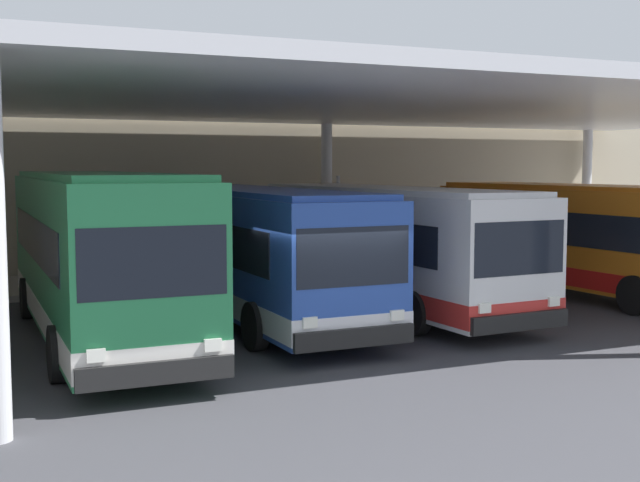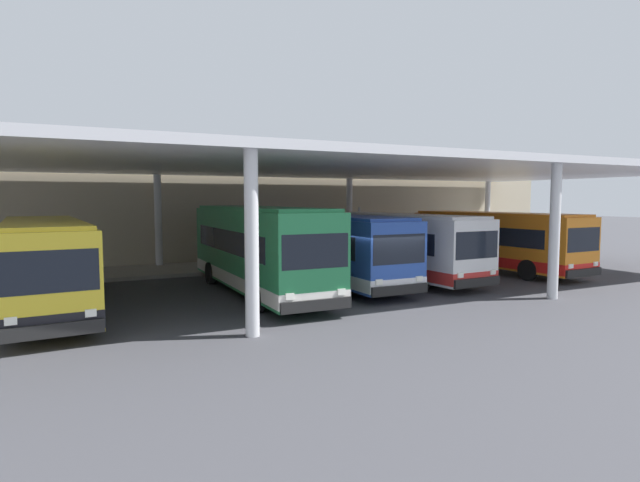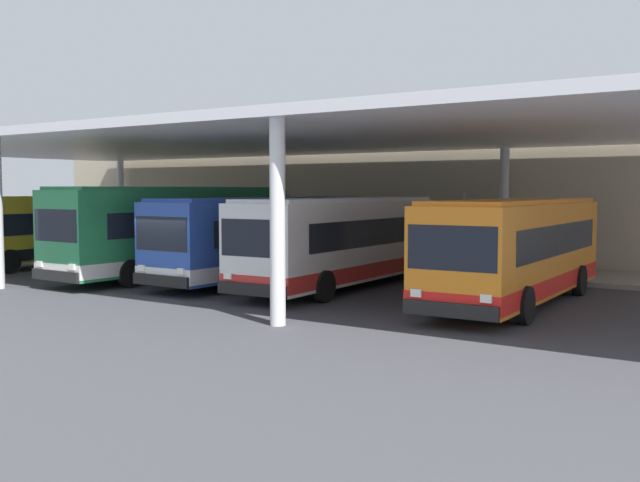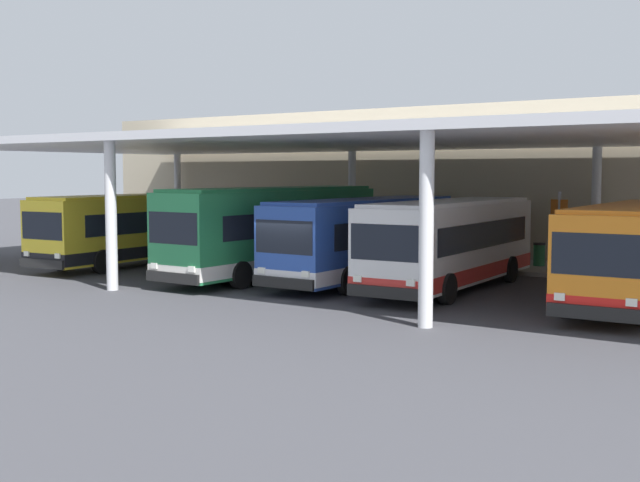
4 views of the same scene
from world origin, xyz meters
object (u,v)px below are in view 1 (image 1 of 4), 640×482
Objects in this scene: bus_middle_bay at (257,251)px; bench_waiting at (185,260)px; trash_bin at (297,254)px; bus_far_bay at (385,246)px; bus_departing at (579,237)px; bus_second_bay at (97,254)px; banner_sign at (338,217)px.

bench_waiting is (0.21, 7.37, -0.99)m from bus_middle_bay.
bus_middle_bay is at bearing -119.20° from trash_bin.
bus_far_bay is (3.53, 0.01, 0.00)m from bus_middle_bay.
bus_second_bay is at bearing -177.60° from bus_departing.
bench_waiting is (-3.31, 7.37, -0.99)m from bus_far_bay.
banner_sign is (9.18, 7.17, 0.14)m from bus_second_bay.
bus_far_bay is 5.91× the size of bench_waiting.
bus_middle_bay is 5.85× the size of bench_waiting.
trash_bin is at bearing 1.04° from bench_waiting.
bench_waiting is 1.84× the size of trash_bin.
trash_bin is at bearing 127.01° from bus_departing.
bench_waiting is at bearing 170.19° from banner_sign.
bus_departing is at bearing -55.32° from banner_sign.
bus_far_bay is 7.53m from trash_bin.
bus_middle_bay and bus_departing have the same top height.
bus_departing is at bearing -0.58° from bus_middle_bay.
banner_sign is (5.28, 6.49, 0.32)m from bus_middle_bay.
bus_far_bay is at bearing -65.77° from bench_waiting.
trash_bin is at bearing 60.80° from bus_middle_bay.
bus_second_bay is 3.96m from bus_middle_bay.
bus_departing is 9.50m from trash_bin.
bus_far_bay is 6.32m from bus_departing.
banner_sign reaches higher than bus_far_bay.
trash_bin is at bearing 45.22° from bus_second_bay.
bench_waiting is 0.56× the size of banner_sign.
bus_far_bay is 1.00× the size of bus_departing.
banner_sign is at bearing 124.68° from bus_departing.
bench_waiting is 3.95m from trash_bin.
trash_bin is at bearing 85.12° from bus_far_bay.
banner_sign is (5.07, -0.88, 1.32)m from bench_waiting.
bus_middle_bay is 3.29× the size of banner_sign.
banner_sign is (1.76, 6.49, 0.32)m from bus_far_bay.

